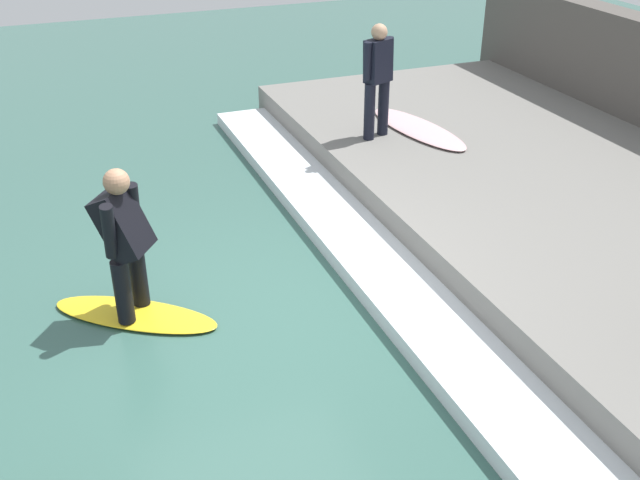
{
  "coord_description": "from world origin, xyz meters",
  "views": [
    {
      "loc": [
        -1.57,
        -5.78,
        4.08
      ],
      "look_at": [
        0.7,
        0.0,
        0.7
      ],
      "focal_mm": 42.0,
      "sensor_mm": 36.0,
      "label": 1
    }
  ],
  "objects_px": {
    "surfboard_riding": "(135,314)",
    "surfer_waiting_near": "(378,75)",
    "surfboard_waiting_near": "(418,128)",
    "surfer_riding": "(124,237)"
  },
  "relations": [
    {
      "from": "surfboard_riding",
      "to": "surfer_waiting_near",
      "type": "xyz_separation_m",
      "value": [
        3.7,
        2.5,
        1.27
      ]
    },
    {
      "from": "surfer_waiting_near",
      "to": "surfboard_waiting_near",
      "type": "bearing_deg",
      "value": -0.18
    },
    {
      "from": "surfboard_riding",
      "to": "surfer_waiting_near",
      "type": "distance_m",
      "value": 4.64
    },
    {
      "from": "surfboard_riding",
      "to": "surfboard_waiting_near",
      "type": "xyz_separation_m",
      "value": [
        4.35,
        2.5,
        0.45
      ]
    },
    {
      "from": "surfboard_riding",
      "to": "surfer_waiting_near",
      "type": "height_order",
      "value": "surfer_waiting_near"
    },
    {
      "from": "surfboard_riding",
      "to": "surfer_riding",
      "type": "distance_m",
      "value": 0.85
    },
    {
      "from": "surfer_riding",
      "to": "surfer_waiting_near",
      "type": "xyz_separation_m",
      "value": [
        3.7,
        2.5,
        0.42
      ]
    },
    {
      "from": "surfboard_riding",
      "to": "surfboard_waiting_near",
      "type": "height_order",
      "value": "surfboard_waiting_near"
    },
    {
      "from": "surfer_riding",
      "to": "surfboard_waiting_near",
      "type": "distance_m",
      "value": 5.04
    },
    {
      "from": "surfer_riding",
      "to": "surfboard_waiting_near",
      "type": "bearing_deg",
      "value": 29.86
    }
  ]
}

